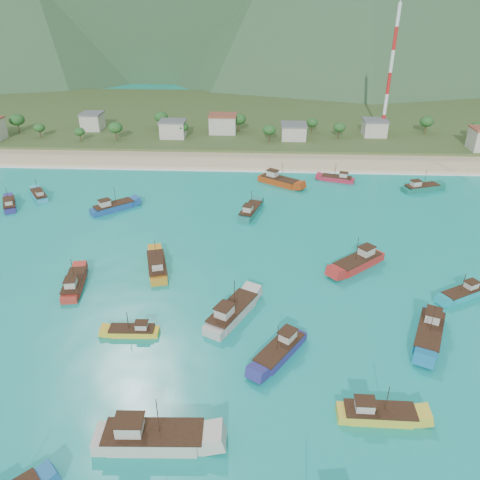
{
  "coord_description": "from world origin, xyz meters",
  "views": [
    {
      "loc": [
        7.68,
        -68.41,
        48.98
      ],
      "look_at": [
        3.17,
        18.0,
        3.0
      ],
      "focal_mm": 35.0,
      "sensor_mm": 36.0,
      "label": 1
    }
  ],
  "objects_px": {
    "boat_13": "(113,207)",
    "boat_15": "(337,179)",
    "boat_11": "(280,351)",
    "boat_4": "(250,211)",
    "boat_14": "(358,262)",
    "radio_tower": "(390,72)",
    "boat_29": "(421,188)",
    "boat_25": "(152,438)",
    "boat_0": "(378,414)",
    "boat_2": "(157,267)",
    "boat_1": "(39,196)",
    "boat_7": "(279,181)",
    "boat_18": "(10,205)",
    "boat_16": "(133,332)",
    "boat_8": "(74,284)",
    "boat_20": "(463,294)",
    "boat_5": "(232,313)",
    "boat_21": "(429,333)"
  },
  "relations": [
    {
      "from": "radio_tower",
      "to": "boat_29",
      "type": "relative_size",
      "value": 3.99
    },
    {
      "from": "boat_15",
      "to": "boat_16",
      "type": "height_order",
      "value": "boat_15"
    },
    {
      "from": "boat_1",
      "to": "boat_15",
      "type": "height_order",
      "value": "boat_15"
    },
    {
      "from": "boat_1",
      "to": "boat_11",
      "type": "bearing_deg",
      "value": -78.73
    },
    {
      "from": "boat_7",
      "to": "boat_16",
      "type": "distance_m",
      "value": 72.64
    },
    {
      "from": "boat_16",
      "to": "radio_tower",
      "type": "bearing_deg",
      "value": -30.78
    },
    {
      "from": "boat_4",
      "to": "boat_18",
      "type": "relative_size",
      "value": 1.19
    },
    {
      "from": "boat_4",
      "to": "boat_16",
      "type": "height_order",
      "value": "boat_4"
    },
    {
      "from": "boat_13",
      "to": "boat_1",
      "type": "bearing_deg",
      "value": -148.15
    },
    {
      "from": "boat_1",
      "to": "boat_7",
      "type": "height_order",
      "value": "boat_7"
    },
    {
      "from": "boat_0",
      "to": "boat_18",
      "type": "height_order",
      "value": "boat_0"
    },
    {
      "from": "boat_11",
      "to": "boat_13",
      "type": "height_order",
      "value": "boat_13"
    },
    {
      "from": "boat_0",
      "to": "boat_2",
      "type": "height_order",
      "value": "boat_2"
    },
    {
      "from": "radio_tower",
      "to": "boat_15",
      "type": "distance_m",
      "value": 56.23
    },
    {
      "from": "boat_4",
      "to": "boat_25",
      "type": "height_order",
      "value": "boat_25"
    },
    {
      "from": "boat_15",
      "to": "boat_21",
      "type": "bearing_deg",
      "value": -158.15
    },
    {
      "from": "boat_29",
      "to": "boat_14",
      "type": "bearing_deg",
      "value": -49.71
    },
    {
      "from": "boat_25",
      "to": "boat_1",
      "type": "bearing_deg",
      "value": -150.35
    },
    {
      "from": "boat_7",
      "to": "boat_13",
      "type": "distance_m",
      "value": 46.98
    },
    {
      "from": "boat_18",
      "to": "boat_21",
      "type": "relative_size",
      "value": 0.76
    },
    {
      "from": "boat_8",
      "to": "boat_13",
      "type": "bearing_deg",
      "value": 85.39
    },
    {
      "from": "radio_tower",
      "to": "boat_13",
      "type": "xyz_separation_m",
      "value": [
        -81.82,
        -69.94,
        -23.03
      ]
    },
    {
      "from": "boat_29",
      "to": "boat_2",
      "type": "bearing_deg",
      "value": -74.28
    },
    {
      "from": "boat_16",
      "to": "boat_13",
      "type": "bearing_deg",
      "value": 17.88
    },
    {
      "from": "radio_tower",
      "to": "boat_1",
      "type": "relative_size",
      "value": 4.92
    },
    {
      "from": "boat_25",
      "to": "boat_0",
      "type": "bearing_deg",
      "value": 98.27
    },
    {
      "from": "boat_8",
      "to": "boat_15",
      "type": "xyz_separation_m",
      "value": [
        56.42,
        58.96,
        -0.09
      ]
    },
    {
      "from": "boat_0",
      "to": "boat_5",
      "type": "bearing_deg",
      "value": -134.28
    },
    {
      "from": "boat_25",
      "to": "boat_4",
      "type": "bearing_deg",
      "value": 169.24
    },
    {
      "from": "boat_13",
      "to": "boat_15",
      "type": "xyz_separation_m",
      "value": [
        59.41,
        23.88,
        -0.17
      ]
    },
    {
      "from": "boat_2",
      "to": "boat_11",
      "type": "distance_m",
      "value": 33.28
    },
    {
      "from": "boat_8",
      "to": "boat_2",
      "type": "bearing_deg",
      "value": 16.59
    },
    {
      "from": "boat_11",
      "to": "boat_25",
      "type": "height_order",
      "value": "boat_25"
    },
    {
      "from": "boat_7",
      "to": "boat_15",
      "type": "bearing_deg",
      "value": 135.64
    },
    {
      "from": "boat_14",
      "to": "boat_16",
      "type": "relative_size",
      "value": 1.42
    },
    {
      "from": "boat_4",
      "to": "boat_11",
      "type": "xyz_separation_m",
      "value": [
        6.14,
        -50.87,
        0.01
      ]
    },
    {
      "from": "boat_5",
      "to": "boat_29",
      "type": "relative_size",
      "value": 1.15
    },
    {
      "from": "boat_8",
      "to": "boat_29",
      "type": "relative_size",
      "value": 0.96
    },
    {
      "from": "boat_20",
      "to": "boat_16",
      "type": "bearing_deg",
      "value": 73.5
    },
    {
      "from": "boat_5",
      "to": "boat_29",
      "type": "distance_m",
      "value": 77.34
    },
    {
      "from": "boat_20",
      "to": "boat_7",
      "type": "bearing_deg",
      "value": 0.65
    },
    {
      "from": "radio_tower",
      "to": "boat_25",
      "type": "xyz_separation_m",
      "value": [
        -56.85,
        -138.18,
        -22.77
      ]
    },
    {
      "from": "boat_8",
      "to": "boat_14",
      "type": "relative_size",
      "value": 0.93
    },
    {
      "from": "boat_15",
      "to": "boat_7",
      "type": "bearing_deg",
      "value": 118.78
    },
    {
      "from": "radio_tower",
      "to": "boat_21",
      "type": "bearing_deg",
      "value": -98.32
    },
    {
      "from": "boat_4",
      "to": "boat_14",
      "type": "xyz_separation_m",
      "value": [
        22.47,
        -23.96,
        0.16
      ]
    },
    {
      "from": "boat_13",
      "to": "boat_29",
      "type": "bearing_deg",
      "value": 61.23
    },
    {
      "from": "boat_0",
      "to": "boat_13",
      "type": "xyz_separation_m",
      "value": [
        -53.31,
        62.86,
        0.1
      ]
    },
    {
      "from": "boat_0",
      "to": "boat_18",
      "type": "bearing_deg",
      "value": -127.65
    },
    {
      "from": "boat_14",
      "to": "boat_2",
      "type": "bearing_deg",
      "value": 53.9
    }
  ]
}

